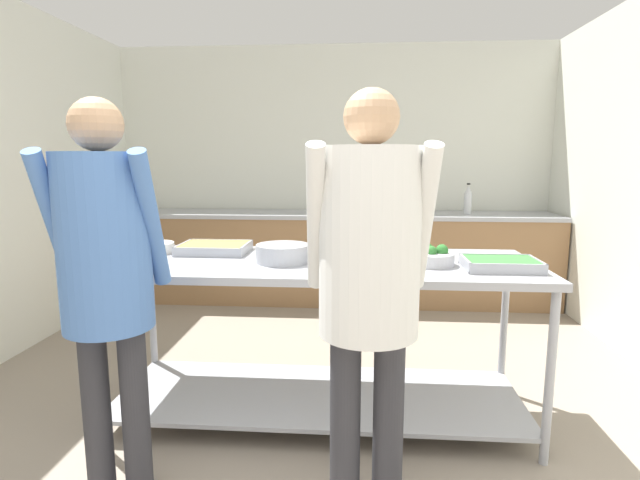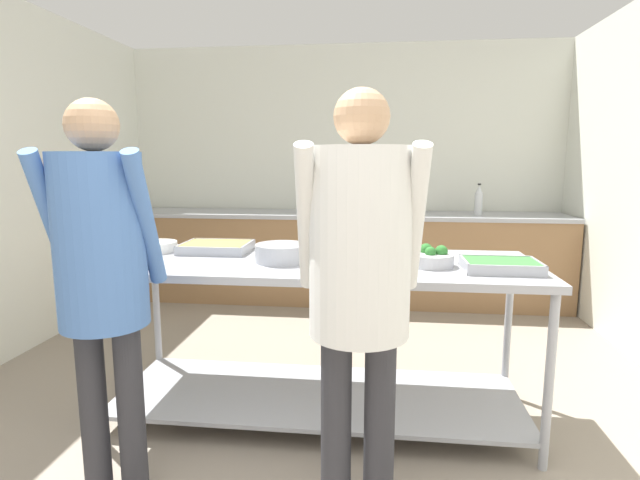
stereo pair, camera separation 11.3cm
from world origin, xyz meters
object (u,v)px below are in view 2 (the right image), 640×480
guest_serving_left (102,260)px  guest_serving_right (360,266)px  plate_stack (157,247)px  sauce_pan (282,252)px  broccoli_bowl (431,258)px  water_bottle (479,200)px  serving_tray_vegetables (364,259)px  serving_tray_greens (501,266)px  serving_tray_roast (216,248)px

guest_serving_left → guest_serving_right: (1.07, -0.02, 0.01)m
plate_stack → sauce_pan: sauce_pan is taller
broccoli_bowl → water_bottle: 2.55m
sauce_pan → guest_serving_right: guest_serving_right is taller
plate_stack → guest_serving_right: 1.59m
plate_stack → water_bottle: water_bottle is taller
sauce_pan → serving_tray_vegetables: 0.45m
guest_serving_left → water_bottle: 3.80m
plate_stack → water_bottle: size_ratio=0.81×
serving_tray_vegetables → broccoli_bowl: broccoli_bowl is taller
guest_serving_left → guest_serving_right: 1.07m
serving_tray_vegetables → serving_tray_greens: (0.69, -0.10, -0.00)m
serving_tray_greens → guest_serving_left: guest_serving_left is taller
sauce_pan → serving_tray_vegetables: bearing=1.1°
water_bottle → guest_serving_right: bearing=-108.2°
broccoli_bowl → serving_tray_greens: bearing=-12.7°
serving_tray_greens → guest_serving_left: (-1.75, -0.64, 0.12)m
sauce_pan → water_bottle: (1.50, 2.44, 0.10)m
plate_stack → serving_tray_vegetables: (1.26, -0.21, -0.00)m
serving_tray_vegetables → guest_serving_right: guest_serving_right is taller
guest_serving_left → sauce_pan: bearing=49.6°
sauce_pan → guest_serving_left: guest_serving_left is taller
sauce_pan → broccoli_bowl: (0.80, -0.01, -0.01)m
guest_serving_right → water_bottle: size_ratio=5.63×
guest_serving_left → guest_serving_right: bearing=-1.0°
plate_stack → water_bottle: 3.21m
serving_tray_greens → water_bottle: water_bottle is taller
serving_tray_vegetables → broccoli_bowl: bearing=-3.4°
broccoli_bowl → water_bottle: (0.70, 2.45, 0.11)m
water_bottle → plate_stack: bearing=-136.1°
serving_tray_vegetables → guest_serving_right: bearing=-89.7°
serving_tray_greens → serving_tray_roast: bearing=168.0°
serving_tray_vegetables → broccoli_bowl: (0.35, -0.02, 0.02)m
guest_serving_right → water_bottle: guest_serving_right is taller
serving_tray_greens → guest_serving_right: 0.95m
serving_tray_roast → sauce_pan: 0.52m
serving_tray_roast → guest_serving_right: 1.35m
guest_serving_left → plate_stack: bearing=101.8°
serving_tray_roast → sauce_pan: bearing=-28.9°
guest_serving_left → broccoli_bowl: bearing=26.8°
serving_tray_roast → guest_serving_right: guest_serving_right is taller
sauce_pan → serving_tray_greens: 1.14m
serving_tray_roast → water_bottle: 2.93m
serving_tray_roast → serving_tray_vegetables: size_ratio=1.03×
sauce_pan → plate_stack: bearing=165.2°
sauce_pan → serving_tray_vegetables: sauce_pan is taller
sauce_pan → guest_serving_right: 0.87m
serving_tray_roast → serving_tray_greens: (1.59, -0.34, -0.00)m
broccoli_bowl → guest_serving_right: 0.82m
serving_tray_roast → broccoli_bowl: bearing=-11.9°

